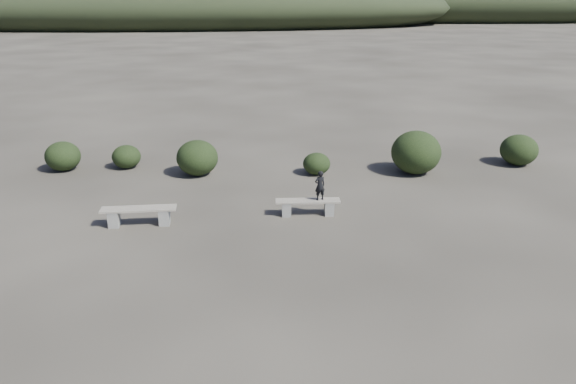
{
  "coord_description": "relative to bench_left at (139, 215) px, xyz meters",
  "views": [
    {
      "loc": [
        0.4,
        -9.64,
        5.9
      ],
      "look_at": [
        0.65,
        3.5,
        1.1
      ],
      "focal_mm": 35.0,
      "sensor_mm": 36.0,
      "label": 1
    }
  ],
  "objects": [
    {
      "name": "ground",
      "position": [
        3.26,
        -4.05,
        -0.3
      ],
      "size": [
        1200.0,
        1200.0,
        0.0
      ],
      "primitive_type": "plane",
      "color": "#2D2923",
      "rests_on": "ground"
    },
    {
      "name": "bench_right",
      "position": [
        4.47,
        0.62,
        -0.03
      ],
      "size": [
        1.77,
        0.41,
        0.44
      ],
      "rotation": [
        0.0,
        0.0,
        0.02
      ],
      "color": "slate",
      "rests_on": "ground"
    },
    {
      "name": "seated_person",
      "position": [
        4.79,
        0.62,
        0.56
      ],
      "size": [
        0.35,
        0.3,
        0.83
      ],
      "primitive_type": "imported",
      "rotation": [
        0.0,
        0.0,
        3.52
      ],
      "color": "black",
      "rests_on": "bench_right"
    },
    {
      "name": "shrub_e",
      "position": [
        12.13,
        5.15,
        0.24
      ],
      "size": [
        1.29,
        1.29,
        1.08
      ],
      "primitive_type": "ellipsoid",
      "color": "black",
      "rests_on": "ground"
    },
    {
      "name": "shrub_d",
      "position": [
        8.27,
        4.27,
        0.43
      ],
      "size": [
        1.65,
        1.65,
        1.45
      ],
      "primitive_type": "ellipsoid",
      "color": "black",
      "rests_on": "ground"
    },
    {
      "name": "shrub_f",
      "position": [
        -3.68,
        4.81,
        0.2
      ],
      "size": [
        1.18,
        1.18,
        1.0
      ],
      "primitive_type": "ellipsoid",
      "color": "black",
      "rests_on": "ground"
    },
    {
      "name": "bench_left",
      "position": [
        0.0,
        0.0,
        0.0
      ],
      "size": [
        1.97,
        0.57,
        0.49
      ],
      "rotation": [
        0.0,
        0.0,
        0.09
      ],
      "color": "slate",
      "rests_on": "ground"
    },
    {
      "name": "shrub_b",
      "position": [
        0.98,
        4.23,
        0.29
      ],
      "size": [
        1.38,
        1.38,
        1.18
      ],
      "primitive_type": "ellipsoid",
      "color": "black",
      "rests_on": "ground"
    },
    {
      "name": "shrub_a",
      "position": [
        -1.58,
        5.04,
        0.11
      ],
      "size": [
        0.98,
        0.98,
        0.8
      ],
      "primitive_type": "ellipsoid",
      "color": "black",
      "rests_on": "ground"
    },
    {
      "name": "shrub_c",
      "position": [
        4.95,
        4.21,
        0.07
      ],
      "size": [
        0.91,
        0.91,
        0.73
      ],
      "primitive_type": "ellipsoid",
      "color": "black",
      "rests_on": "ground"
    }
  ]
}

